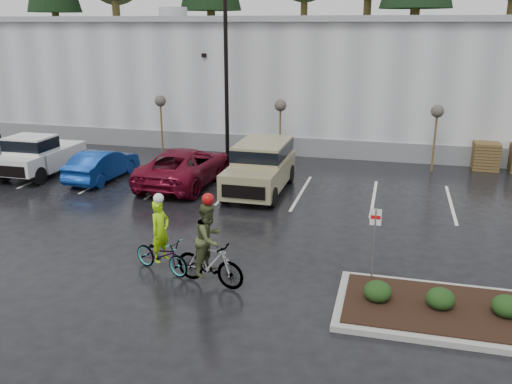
% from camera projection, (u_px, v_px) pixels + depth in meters
% --- Properties ---
extents(ground, '(120.00, 120.00, 0.00)m').
position_uv_depth(ground, '(236.00, 272.00, 15.56)').
color(ground, black).
rests_on(ground, ground).
extents(warehouse, '(60.50, 15.50, 7.20)m').
position_uv_depth(warehouse, '(332.00, 75.00, 34.80)').
color(warehouse, '#A9ABAE').
rests_on(warehouse, ground).
extents(wooded_ridge, '(80.00, 25.00, 6.00)m').
position_uv_depth(wooded_ridge, '(359.00, 62.00, 56.25)').
color(wooded_ridge, '#26401A').
rests_on(wooded_ridge, ground).
extents(lamppost, '(0.50, 1.00, 9.22)m').
position_uv_depth(lamppost, '(226.00, 48.00, 25.91)').
color(lamppost, black).
rests_on(lamppost, ground).
extents(sapling_west, '(0.60, 0.60, 3.20)m').
position_uv_depth(sapling_west, '(160.00, 104.00, 28.67)').
color(sapling_west, '#46361C').
rests_on(sapling_west, ground).
extents(sapling_mid, '(0.60, 0.60, 3.20)m').
position_uv_depth(sapling_mid, '(280.00, 109.00, 27.12)').
color(sapling_mid, '#46361C').
rests_on(sapling_mid, ground).
extents(sapling_east, '(0.60, 0.60, 3.20)m').
position_uv_depth(sapling_east, '(437.00, 115.00, 25.33)').
color(sapling_east, '#46361C').
rests_on(sapling_east, ground).
extents(pallet_stack_a, '(1.20, 1.20, 1.35)m').
position_uv_depth(pallet_stack_a, '(486.00, 156.00, 26.27)').
color(pallet_stack_a, '#46361C').
rests_on(pallet_stack_a, ground).
extents(curb_island, '(8.00, 3.00, 0.15)m').
position_uv_depth(curb_island, '(505.00, 319.00, 12.95)').
color(curb_island, gray).
rests_on(curb_island, ground).
extents(mulch_bed, '(7.60, 2.60, 0.04)m').
position_uv_depth(mulch_bed, '(505.00, 315.00, 12.92)').
color(mulch_bed, black).
rests_on(mulch_bed, curb_island).
extents(shrub_a, '(0.70, 0.70, 0.52)m').
position_uv_depth(shrub_a, '(378.00, 291.00, 13.56)').
color(shrub_a, black).
rests_on(shrub_a, curb_island).
extents(shrub_b, '(0.70, 0.70, 0.52)m').
position_uv_depth(shrub_b, '(440.00, 299.00, 13.21)').
color(shrub_b, black).
rests_on(shrub_b, curb_island).
extents(shrub_c, '(0.70, 0.70, 0.52)m').
position_uv_depth(shrub_c, '(507.00, 306.00, 12.85)').
color(shrub_c, black).
rests_on(shrub_c, curb_island).
extents(fire_lane_sign, '(0.30, 0.05, 2.20)m').
position_uv_depth(fire_lane_sign, '(374.00, 236.00, 14.42)').
color(fire_lane_sign, gray).
rests_on(fire_lane_sign, ground).
extents(pickup_white, '(2.10, 5.20, 1.96)m').
position_uv_depth(pickup_white, '(44.00, 153.00, 25.55)').
color(pickup_white, silver).
rests_on(pickup_white, ground).
extents(car_blue, '(1.68, 4.29, 1.39)m').
position_uv_depth(car_blue, '(102.00, 165.00, 24.57)').
color(car_blue, navy).
rests_on(car_blue, ground).
extents(car_red, '(2.87, 5.93, 1.63)m').
position_uv_depth(car_red, '(185.00, 166.00, 23.84)').
color(car_red, maroon).
rests_on(car_red, ground).
extents(suv_tan, '(2.20, 5.10, 2.06)m').
position_uv_depth(suv_tan, '(260.00, 168.00, 22.63)').
color(suv_tan, gray).
rests_on(suv_tan, ground).
extents(cyclist_hivis, '(2.05, 1.29, 2.35)m').
position_uv_depth(cyclist_hivis, '(161.00, 248.00, 15.40)').
color(cyclist_hivis, '#3F3F44').
rests_on(cyclist_hivis, ground).
extents(cyclist_olive, '(2.09, 1.06, 2.61)m').
position_uv_depth(cyclist_olive, '(209.00, 253.00, 14.56)').
color(cyclist_olive, '#3F3F44').
rests_on(cyclist_olive, ground).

